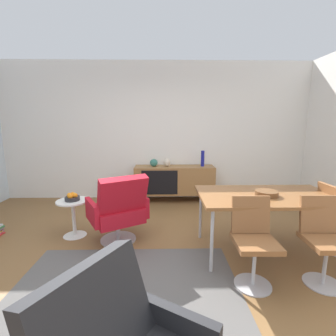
{
  "coord_description": "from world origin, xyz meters",
  "views": [
    {
      "loc": [
        0.15,
        -2.45,
        1.57
      ],
      "look_at": [
        0.22,
        0.71,
        0.98
      ],
      "focal_mm": 25.58,
      "sensor_mm": 36.0,
      "label": 1
    }
  ],
  "objects_px": {
    "vase_ceramic_small": "(154,163)",
    "vase_cobalt": "(203,159)",
    "sideboard": "(174,180)",
    "fruit_bowl": "(72,197)",
    "dining_chair_front_right": "(324,237)",
    "side_table_round": "(74,214)",
    "dining_table": "(266,198)",
    "lounge_chair_red": "(119,209)",
    "wooden_bowl_on_table": "(266,193)",
    "dining_chair_front_left": "(253,238)",
    "vase_sculptural_dark": "(167,162)"
  },
  "relations": [
    {
      "from": "dining_table",
      "to": "fruit_bowl",
      "type": "distance_m",
      "value": 2.55
    },
    {
      "from": "sideboard",
      "to": "side_table_round",
      "type": "distance_m",
      "value": 2.14
    },
    {
      "from": "dining_chair_front_left",
      "to": "side_table_round",
      "type": "relative_size",
      "value": 1.65
    },
    {
      "from": "vase_sculptural_dark",
      "to": "wooden_bowl_on_table",
      "type": "relative_size",
      "value": 0.65
    },
    {
      "from": "sideboard",
      "to": "vase_sculptural_dark",
      "type": "xyz_separation_m",
      "value": [
        -0.15,
        0.0,
        0.36
      ]
    },
    {
      "from": "vase_ceramic_small",
      "to": "side_table_round",
      "type": "xyz_separation_m",
      "value": [
        -1.08,
        -1.54,
        -0.47
      ]
    },
    {
      "from": "side_table_round",
      "to": "dining_table",
      "type": "bearing_deg",
      "value": -11.29
    },
    {
      "from": "dining_table",
      "to": "dining_chair_front_left",
      "type": "height_order",
      "value": "dining_chair_front_left"
    },
    {
      "from": "vase_cobalt",
      "to": "dining_chair_front_left",
      "type": "relative_size",
      "value": 0.37
    },
    {
      "from": "vase_cobalt",
      "to": "vase_sculptural_dark",
      "type": "height_order",
      "value": "vase_cobalt"
    },
    {
      "from": "dining_chair_front_left",
      "to": "lounge_chair_red",
      "type": "height_order",
      "value": "lounge_chair_red"
    },
    {
      "from": "dining_table",
      "to": "lounge_chair_red",
      "type": "distance_m",
      "value": 1.85
    },
    {
      "from": "lounge_chair_red",
      "to": "vase_ceramic_small",
      "type": "bearing_deg",
      "value": 77.17
    },
    {
      "from": "vase_ceramic_small",
      "to": "dining_chair_front_right",
      "type": "xyz_separation_m",
      "value": [
        1.77,
        -2.6,
        -0.33
      ]
    },
    {
      "from": "dining_chair_front_right",
      "to": "sideboard",
      "type": "bearing_deg",
      "value": 117.59
    },
    {
      "from": "vase_ceramic_small",
      "to": "side_table_round",
      "type": "relative_size",
      "value": 0.3
    },
    {
      "from": "vase_cobalt",
      "to": "vase_sculptural_dark",
      "type": "xyz_separation_m",
      "value": [
        -0.72,
        0.0,
        -0.07
      ]
    },
    {
      "from": "dining_table",
      "to": "side_table_round",
      "type": "distance_m",
      "value": 2.57
    },
    {
      "from": "sideboard",
      "to": "vase_cobalt",
      "type": "relative_size",
      "value": 5.06
    },
    {
      "from": "sideboard",
      "to": "dining_chair_front_right",
      "type": "xyz_separation_m",
      "value": [
        1.36,
        -2.59,
        0.03
      ]
    },
    {
      "from": "vase_cobalt",
      "to": "dining_chair_front_right",
      "type": "distance_m",
      "value": 2.74
    },
    {
      "from": "dining_chair_front_right",
      "to": "vase_ceramic_small",
      "type": "bearing_deg",
      "value": 124.28
    },
    {
      "from": "dining_chair_front_right",
      "to": "lounge_chair_red",
      "type": "distance_m",
      "value": 2.33
    },
    {
      "from": "dining_chair_front_right",
      "to": "dining_table",
      "type": "bearing_deg",
      "value": 122.17
    },
    {
      "from": "sideboard",
      "to": "dining_chair_front_right",
      "type": "relative_size",
      "value": 1.87
    },
    {
      "from": "dining_chair_front_left",
      "to": "side_table_round",
      "type": "height_order",
      "value": "dining_chair_front_left"
    },
    {
      "from": "sideboard",
      "to": "fruit_bowl",
      "type": "height_order",
      "value": "sideboard"
    },
    {
      "from": "dining_table",
      "to": "wooden_bowl_on_table",
      "type": "xyz_separation_m",
      "value": [
        -0.02,
        -0.05,
        0.07
      ]
    },
    {
      "from": "vase_sculptural_dark",
      "to": "sideboard",
      "type": "bearing_deg",
      "value": -0.72
    },
    {
      "from": "dining_table",
      "to": "side_table_round",
      "type": "relative_size",
      "value": 3.08
    },
    {
      "from": "sideboard",
      "to": "vase_cobalt",
      "type": "distance_m",
      "value": 0.72
    },
    {
      "from": "sideboard",
      "to": "wooden_bowl_on_table",
      "type": "xyz_separation_m",
      "value": [
        0.98,
        -2.08,
        0.33
      ]
    },
    {
      "from": "dining_chair_front_right",
      "to": "dining_chair_front_left",
      "type": "relative_size",
      "value": 1.0
    },
    {
      "from": "sideboard",
      "to": "fruit_bowl",
      "type": "distance_m",
      "value": 2.14
    },
    {
      "from": "side_table_round",
      "to": "fruit_bowl",
      "type": "bearing_deg",
      "value": 151.89
    },
    {
      "from": "side_table_round",
      "to": "dining_chair_front_right",
      "type": "bearing_deg",
      "value": -20.37
    },
    {
      "from": "dining_chair_front_right",
      "to": "side_table_round",
      "type": "relative_size",
      "value": 1.65
    },
    {
      "from": "vase_ceramic_small",
      "to": "vase_cobalt",
      "type": "bearing_deg",
      "value": 0.0
    },
    {
      "from": "vase_cobalt",
      "to": "vase_ceramic_small",
      "type": "distance_m",
      "value": 0.99
    },
    {
      "from": "side_table_round",
      "to": "dining_chair_front_left",
      "type": "bearing_deg",
      "value": -26.23
    },
    {
      "from": "vase_sculptural_dark",
      "to": "dining_chair_front_right",
      "type": "distance_m",
      "value": 3.02
    },
    {
      "from": "sideboard",
      "to": "vase_sculptural_dark",
      "type": "relative_size",
      "value": 9.52
    },
    {
      "from": "vase_sculptural_dark",
      "to": "lounge_chair_red",
      "type": "relative_size",
      "value": 0.18
    },
    {
      "from": "dining_chair_front_right",
      "to": "fruit_bowl",
      "type": "bearing_deg",
      "value": 159.62
    },
    {
      "from": "vase_cobalt",
      "to": "fruit_bowl",
      "type": "xyz_separation_m",
      "value": [
        -2.06,
        -1.54,
        -0.31
      ]
    },
    {
      "from": "vase_ceramic_small",
      "to": "sideboard",
      "type": "bearing_deg",
      "value": -0.26
    },
    {
      "from": "dining_table",
      "to": "fruit_bowl",
      "type": "bearing_deg",
      "value": 168.7
    },
    {
      "from": "sideboard",
      "to": "vase_cobalt",
      "type": "xyz_separation_m",
      "value": [
        0.57,
        0.0,
        0.44
      ]
    },
    {
      "from": "vase_cobalt",
      "to": "wooden_bowl_on_table",
      "type": "bearing_deg",
      "value": -78.85
    },
    {
      "from": "dining_chair_front_right",
      "to": "dining_chair_front_left",
      "type": "distance_m",
      "value": 0.7
    }
  ]
}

